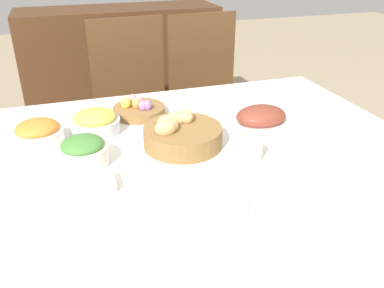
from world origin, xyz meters
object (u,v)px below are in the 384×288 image
(pineapple_bowl, at_px, (95,122))
(fork, at_px, (144,214))
(sideboard, at_px, (123,73))
(knife, at_px, (252,193))
(egg_basket, at_px, (139,109))
(green_salad_bowl, at_px, (83,152))
(dinner_plate, at_px, (200,202))
(chair_far_right, at_px, (209,99))
(drinking_cup, at_px, (252,149))
(ham_platter, at_px, (261,118))
(chair_far_center, at_px, (136,107))
(carrot_bowl, at_px, (38,134))
(butter_dish, at_px, (92,185))
(bread_basket, at_px, (181,134))
(spoon, at_px, (262,191))

(pineapple_bowl, height_order, fork, pineapple_bowl)
(sideboard, bearing_deg, knife, -89.14)
(egg_basket, height_order, green_salad_bowl, green_salad_bowl)
(sideboard, relative_size, dinner_plate, 5.34)
(chair_far_right, distance_m, knife, 1.34)
(knife, height_order, drinking_cup, drinking_cup)
(pineapple_bowl, xyz_separation_m, drinking_cup, (0.46, -0.37, -0.00))
(ham_platter, bearing_deg, drinking_cup, -122.43)
(green_salad_bowl, bearing_deg, chair_far_center, 70.50)
(egg_basket, distance_m, drinking_cup, 0.56)
(green_salad_bowl, distance_m, fork, 0.35)
(carrot_bowl, height_order, green_salad_bowl, green_salad_bowl)
(sideboard, xyz_separation_m, drinking_cup, (0.11, -1.94, 0.30))
(chair_far_center, height_order, butter_dish, chair_far_center)
(pineapple_bowl, bearing_deg, ham_platter, -11.11)
(bread_basket, height_order, fork, bread_basket)
(ham_platter, distance_m, green_salad_bowl, 0.68)
(knife, height_order, butter_dish, butter_dish)
(bread_basket, relative_size, green_salad_bowl, 1.72)
(ham_platter, bearing_deg, chair_far_right, 83.08)
(pineapple_bowl, xyz_separation_m, green_salad_bowl, (-0.06, -0.23, 0.00))
(sideboard, height_order, fork, sideboard)
(sideboard, distance_m, spoon, 2.13)
(spoon, bearing_deg, egg_basket, 112.64)
(egg_basket, bearing_deg, dinner_plate, -87.16)
(chair_far_right, height_order, drinking_cup, chair_far_right)
(chair_far_right, distance_m, egg_basket, 0.84)
(bread_basket, xyz_separation_m, carrot_bowl, (-0.47, 0.15, -0.00))
(egg_basket, distance_m, fork, 0.68)
(carrot_bowl, bearing_deg, bread_basket, -18.33)
(chair_far_right, relative_size, pineapple_bowl, 5.54)
(dinner_plate, xyz_separation_m, spoon, (0.19, 0.00, -0.00))
(pineapple_bowl, bearing_deg, fork, -83.67)
(dinner_plate, bearing_deg, chair_far_right, 68.60)
(chair_far_center, distance_m, pineapple_bowl, 0.82)
(ham_platter, xyz_separation_m, green_salad_bowl, (-0.68, -0.11, 0.02))
(egg_basket, xyz_separation_m, spoon, (0.22, -0.67, -0.02))
(sideboard, height_order, bread_basket, sideboard)
(egg_basket, relative_size, ham_platter, 0.69)
(green_salad_bowl, relative_size, knife, 0.97)
(chair_far_right, height_order, bread_basket, chair_far_right)
(dinner_plate, bearing_deg, spoon, 0.00)
(chair_far_right, relative_size, butter_dish, 7.78)
(egg_basket, bearing_deg, drinking_cup, -60.81)
(fork, distance_m, butter_dish, 0.20)
(chair_far_center, relative_size, butter_dish, 7.78)
(chair_far_center, relative_size, knife, 6.17)
(green_salad_bowl, xyz_separation_m, fork, (0.12, -0.32, -0.04))
(sideboard, relative_size, carrot_bowl, 8.20)
(chair_far_right, height_order, pineapple_bowl, chair_far_right)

